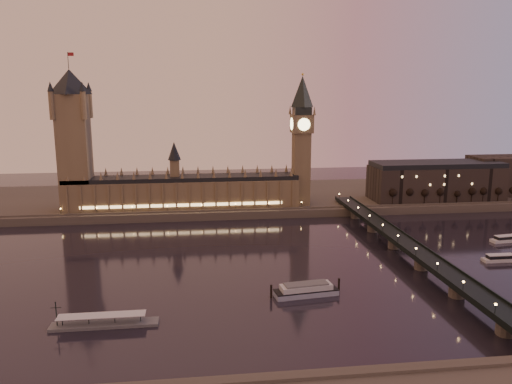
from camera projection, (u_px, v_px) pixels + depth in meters
The scene contains 19 objects.
ground at pixel (251, 264), 282.07m from camera, with size 700.00×700.00×0.00m, color black.
far_embankment at pixel (264, 197), 445.57m from camera, with size 560.00×130.00×6.00m, color #423D35.
palace_of_westminster at pixel (183, 188), 390.60m from camera, with size 180.00×26.62×52.00m.
victoria_tower at pixel (73, 133), 372.22m from camera, with size 31.68×31.68×118.00m.
big_ben at pixel (302, 133), 393.54m from camera, with size 17.68×17.68×104.00m.
westminster_bridge at pixel (407, 249), 292.01m from camera, with size 13.20×260.00×15.30m.
city_block at pixel (459, 179), 428.49m from camera, with size 155.00×45.00×34.00m.
bare_tree_0 at pixel (394, 195), 400.67m from camera, with size 5.63×5.63×11.44m.
bare_tree_1 at pixel (410, 194), 402.24m from camera, with size 5.63×5.63×11.44m.
bare_tree_2 at pixel (425, 194), 403.81m from camera, with size 5.63×5.63×11.44m.
bare_tree_3 at pixel (440, 193), 405.38m from camera, with size 5.63×5.63×11.44m.
bare_tree_4 at pixel (455, 193), 406.94m from camera, with size 5.63×5.63×11.44m.
bare_tree_5 at pixel (470, 193), 408.51m from camera, with size 5.63×5.63×11.44m.
bare_tree_6 at pixel (485, 192), 410.08m from camera, with size 5.63×5.63×11.44m.
bare_tree_7 at pixel (500, 192), 411.64m from camera, with size 5.63×5.63×11.44m.
cruise_boat_b at pixel (508, 239), 324.65m from camera, with size 23.57×8.66×4.25m.
cruise_boat_c at pixel (500, 258), 286.95m from camera, with size 20.80×5.76×4.15m.
moored_barge at pixel (306, 290), 238.95m from camera, with size 35.24×12.26×6.51m.
pontoon_pier at pixel (104, 323), 207.98m from camera, with size 44.35×7.39×11.83m.
Camera 1 is at (-30.40, -266.58, 96.25)m, focal length 35.00 mm.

